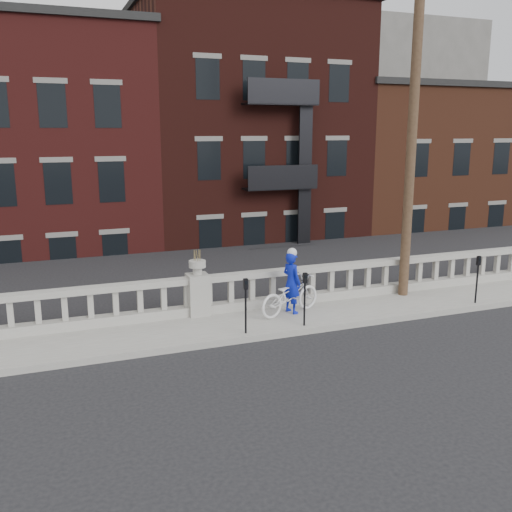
{
  "coord_description": "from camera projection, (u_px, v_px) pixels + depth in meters",
  "views": [
    {
      "loc": [
        -3.73,
        -10.1,
        4.93
      ],
      "look_at": [
        1.35,
        3.2,
        1.79
      ],
      "focal_mm": 40.0,
      "sensor_mm": 36.0,
      "label": 1
    }
  ],
  "objects": [
    {
      "name": "ground",
      "position": [
        250.0,
        379.0,
        11.57
      ],
      "size": [
        120.0,
        120.0,
        0.0
      ],
      "primitive_type": "plane",
      "color": "black",
      "rests_on": "ground"
    },
    {
      "name": "sidewalk",
      "position": [
        209.0,
        328.0,
        14.29
      ],
      "size": [
        32.0,
        2.2,
        0.15
      ],
      "primitive_type": "cube",
      "color": "gray",
      "rests_on": "ground"
    },
    {
      "name": "balustrade",
      "position": [
        198.0,
        297.0,
        15.04
      ],
      "size": [
        28.0,
        0.34,
        1.03
      ],
      "color": "gray",
      "rests_on": "sidewalk"
    },
    {
      "name": "planter_pedestal",
      "position": [
        198.0,
        290.0,
        15.0
      ],
      "size": [
        0.55,
        0.55,
        1.76
      ],
      "color": "gray",
      "rests_on": "sidewalk"
    },
    {
      "name": "lower_level",
      "position": [
        118.0,
        172.0,
        32.22
      ],
      "size": [
        80.0,
        44.0,
        20.8
      ],
      "color": "#605E59",
      "rests_on": "ground"
    },
    {
      "name": "utility_pole",
      "position": [
        413.0,
        119.0,
        15.89
      ],
      "size": [
        1.6,
        0.28,
        10.0
      ],
      "color": "#422D1E",
      "rests_on": "sidewalk"
    },
    {
      "name": "parking_meter_b",
      "position": [
        246.0,
        300.0,
        13.56
      ],
      "size": [
        0.1,
        0.09,
        1.36
      ],
      "color": "black",
      "rests_on": "sidewalk"
    },
    {
      "name": "parking_meter_c",
      "position": [
        305.0,
        293.0,
        14.1
      ],
      "size": [
        0.1,
        0.09,
        1.36
      ],
      "color": "black",
      "rests_on": "sidewalk"
    },
    {
      "name": "parking_meter_d",
      "position": [
        478.0,
        274.0,
        15.98
      ],
      "size": [
        0.1,
        0.09,
        1.36
      ],
      "color": "black",
      "rests_on": "sidewalk"
    },
    {
      "name": "bicycle",
      "position": [
        290.0,
        295.0,
        15.11
      ],
      "size": [
        2.08,
        1.28,
        1.03
      ],
      "primitive_type": "imported",
      "rotation": [
        0.0,
        0.0,
        1.9
      ],
      "color": "white",
      "rests_on": "sidewalk"
    },
    {
      "name": "cyclist",
      "position": [
        292.0,
        282.0,
        15.14
      ],
      "size": [
        0.57,
        0.7,
        1.66
      ],
      "primitive_type": "imported",
      "rotation": [
        0.0,
        0.0,
        1.9
      ],
      "color": "#0B19A9",
      "rests_on": "sidewalk"
    }
  ]
}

